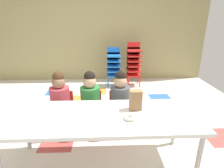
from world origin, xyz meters
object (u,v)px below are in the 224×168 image
object	(u,v)px
craft_table	(101,119)
kid_chair_red_stack	(134,62)
seated_child_middle_seat	(90,98)
paper_plate_near_edge	(130,119)
seated_child_near_camera	(60,98)
donut_powdered_on_plate	(130,117)
seated_child_far_right	(120,97)
paper_bag_brown	(136,100)
kid_chair_blue_stack	(114,65)

from	to	relation	value
craft_table	kid_chair_red_stack	bearing A→B (deg)	74.05
seated_child_middle_seat	paper_plate_near_edge	size ratio (longest dim) A/B	5.10
kid_chair_red_stack	seated_child_near_camera	bearing A→B (deg)	-122.72
seated_child_middle_seat	paper_plate_near_edge	bearing A→B (deg)	-58.09
donut_powdered_on_plate	seated_child_far_right	bearing A→B (deg)	92.66
seated_child_middle_seat	paper_plate_near_edge	world-z (taller)	seated_child_middle_seat
paper_bag_brown	paper_plate_near_edge	size ratio (longest dim) A/B	1.22
seated_child_near_camera	seated_child_far_right	distance (m)	0.80
seated_child_middle_seat	seated_child_far_right	bearing A→B (deg)	0.00
seated_child_near_camera	kid_chair_red_stack	bearing A→B (deg)	57.28
paper_plate_near_edge	donut_powdered_on_plate	xyz separation A→B (m)	(0.00, 0.00, 0.02)
seated_child_far_right	paper_plate_near_edge	world-z (taller)	seated_child_far_right
seated_child_middle_seat	paper_bag_brown	xyz separation A→B (m)	(0.52, -0.48, 0.18)
seated_child_near_camera	paper_bag_brown	bearing A→B (deg)	-27.53
craft_table	kid_chair_red_stack	size ratio (longest dim) A/B	1.93
kid_chair_red_stack	seated_child_middle_seat	bearing A→B (deg)	-113.95
craft_table	kid_chair_blue_stack	world-z (taller)	kid_chair_blue_stack
seated_child_near_camera	donut_powdered_on_plate	world-z (taller)	seated_child_near_camera
seated_child_middle_seat	kid_chair_blue_stack	xyz separation A→B (m)	(0.42, 2.03, -0.04)
seated_child_near_camera	donut_powdered_on_plate	distance (m)	1.09
craft_table	paper_plate_near_edge	xyz separation A→B (m)	(0.28, -0.10, 0.05)
seated_child_middle_seat	craft_table	bearing A→B (deg)	-75.82
paper_plate_near_edge	paper_bag_brown	bearing A→B (deg)	67.37
craft_table	seated_child_middle_seat	distance (m)	0.62
seated_child_far_right	kid_chair_red_stack	bearing A→B (deg)	76.18
paper_plate_near_edge	kid_chair_blue_stack	bearing A→B (deg)	90.38
paper_plate_near_edge	donut_powdered_on_plate	bearing A→B (deg)	0.00
kid_chair_red_stack	paper_bag_brown	bearing A→B (deg)	-98.54
craft_table	kid_chair_blue_stack	distance (m)	2.64
craft_table	paper_plate_near_edge	world-z (taller)	paper_plate_near_edge
craft_table	kid_chair_blue_stack	bearing A→B (deg)	84.22
seated_child_near_camera	kid_chair_red_stack	xyz separation A→B (m)	(1.30, 2.03, 0.02)
donut_powdered_on_plate	paper_bag_brown	bearing A→B (deg)	67.37
craft_table	paper_bag_brown	xyz separation A→B (m)	(0.37, 0.11, 0.16)
seated_child_near_camera	kid_chair_blue_stack	world-z (taller)	seated_child_near_camera
seated_child_far_right	paper_bag_brown	xyz separation A→B (m)	(0.12, -0.48, 0.18)
seated_child_middle_seat	kid_chair_blue_stack	distance (m)	2.07
paper_bag_brown	donut_powdered_on_plate	world-z (taller)	paper_bag_brown
seated_child_near_camera	paper_plate_near_edge	bearing A→B (deg)	-39.83
seated_child_middle_seat	kid_chair_blue_stack	bearing A→B (deg)	78.39
seated_child_near_camera	seated_child_middle_seat	size ratio (longest dim) A/B	1.00
paper_plate_near_edge	craft_table	bearing A→B (deg)	160.39
craft_table	kid_chair_red_stack	xyz separation A→B (m)	(0.75, 2.62, 0.01)
seated_child_far_right	kid_chair_red_stack	xyz separation A→B (m)	(0.50, 2.03, 0.02)
kid_chair_red_stack	paper_plate_near_edge	world-z (taller)	kid_chair_red_stack
kid_chair_blue_stack	kid_chair_red_stack	size ratio (longest dim) A/B	0.88
kid_chair_blue_stack	paper_plate_near_edge	bearing A→B (deg)	-89.62
seated_child_middle_seat	kid_chair_red_stack	world-z (taller)	kid_chair_red_stack
seated_child_middle_seat	kid_chair_red_stack	distance (m)	2.22
seated_child_far_right	paper_bag_brown	distance (m)	0.53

